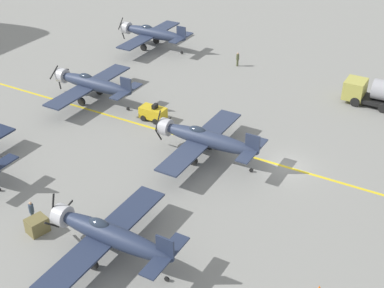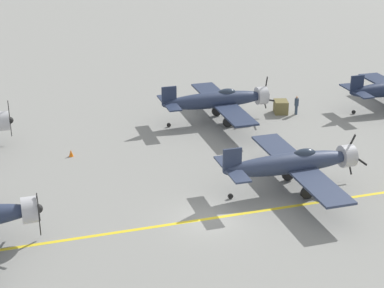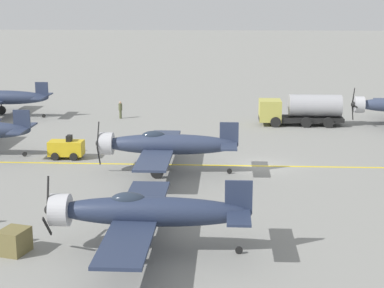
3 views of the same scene
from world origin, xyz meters
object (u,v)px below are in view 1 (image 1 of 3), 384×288
(airplane_mid_left, at_px, (108,234))
(airplane_mid_center, at_px, (205,138))
(airplane_far_right, at_px, (152,33))
(supply_crate_by_tanker, at_px, (37,225))
(tow_tractor, at_px, (153,113))
(fuel_tanker, at_px, (383,94))
(ground_crew_walking, at_px, (32,211))
(airplane_far_center, at_px, (92,84))
(ground_crew_inspecting, at_px, (238,59))

(airplane_mid_left, bearing_deg, airplane_mid_center, 10.45)
(airplane_far_right, height_order, airplane_mid_left, airplane_mid_left)
(airplane_far_right, relative_size, supply_crate_by_tanker, 8.39)
(airplane_mid_left, height_order, tow_tractor, airplane_mid_left)
(fuel_tanker, relative_size, ground_crew_walking, 4.56)
(airplane_far_center, height_order, tow_tractor, airplane_far_center)
(airplane_far_center, distance_m, airplane_mid_left, 24.63)
(airplane_far_right, height_order, ground_crew_inspecting, airplane_far_right)
(fuel_tanker, relative_size, tow_tractor, 3.08)
(airplane_far_center, height_order, airplane_far_right, same)
(airplane_far_center, bearing_deg, airplane_mid_center, -113.47)
(fuel_tanker, height_order, tow_tractor, fuel_tanker)
(airplane_far_center, bearing_deg, airplane_far_right, 2.04)
(fuel_tanker, bearing_deg, airplane_far_right, 85.19)
(airplane_mid_left, bearing_deg, airplane_far_right, 37.88)
(airplane_mid_left, height_order, ground_crew_walking, airplane_mid_left)
(airplane_far_center, height_order, fuel_tanker, airplane_far_center)
(airplane_far_right, bearing_deg, supply_crate_by_tanker, -154.38)
(fuel_tanker, bearing_deg, airplane_far_center, 116.84)
(tow_tractor, xyz_separation_m, supply_crate_by_tanker, (-18.55, -2.09, -0.20))
(airplane_mid_center, distance_m, ground_crew_inspecting, 21.42)
(airplane_mid_left, distance_m, supply_crate_by_tanker, 6.41)
(airplane_far_right, relative_size, ground_crew_walking, 6.84)
(ground_crew_walking, xyz_separation_m, supply_crate_by_tanker, (-0.75, -1.20, -0.36))
(airplane_mid_center, bearing_deg, airplane_far_center, 76.00)
(ground_crew_inspecting, bearing_deg, ground_crew_walking, 179.17)
(airplane_mid_left, bearing_deg, ground_crew_inspecting, 19.97)
(airplane_far_center, xyz_separation_m, airplane_mid_left, (-18.47, -16.29, 0.00))
(supply_crate_by_tanker, bearing_deg, ground_crew_inspecting, 1.14)
(airplane_far_right, relative_size, ground_crew_inspecting, 6.87)
(fuel_tanker, distance_m, ground_crew_inspecting, 18.04)
(airplane_mid_left, relative_size, supply_crate_by_tanker, 8.39)
(airplane_far_right, distance_m, fuel_tanker, 30.49)
(ground_crew_inspecting, bearing_deg, tow_tractor, 175.25)
(airplane_far_center, relative_size, fuel_tanker, 1.50)
(airplane_far_center, height_order, ground_crew_inspecting, airplane_far_center)
(airplane_mid_center, bearing_deg, ground_crew_walking, 154.19)
(tow_tractor, distance_m, ground_crew_walking, 17.82)
(airplane_mid_center, bearing_deg, airplane_mid_left, -177.68)
(airplane_mid_center, relative_size, tow_tractor, 4.62)
(airplane_far_center, relative_size, ground_crew_walking, 6.84)
(airplane_mid_center, height_order, fuel_tanker, airplane_mid_center)
(fuel_tanker, bearing_deg, ground_crew_inspecting, 82.05)
(supply_crate_by_tanker, bearing_deg, ground_crew_walking, 57.89)
(ground_crew_walking, relative_size, supply_crate_by_tanker, 1.23)
(tow_tractor, distance_m, ground_crew_inspecting, 16.74)
(tow_tractor, relative_size, ground_crew_inspecting, 1.49)
(airplane_far_right, distance_m, airplane_mid_left, 39.87)
(tow_tractor, bearing_deg, supply_crate_by_tanker, -173.58)
(airplane_far_right, bearing_deg, airplane_mid_center, -132.00)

